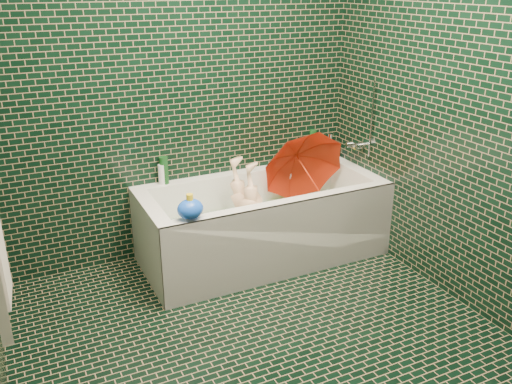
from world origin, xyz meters
name	(u,v)px	position (x,y,z in m)	size (l,w,h in m)	color
floor	(272,354)	(0.00, 0.00, 0.00)	(2.80, 2.80, 0.00)	black
wall_back	(178,80)	(0.00, 1.40, 1.25)	(2.80, 2.80, 0.00)	black
wall_right	(483,103)	(1.30, 0.00, 1.25)	(2.80, 2.80, 0.00)	black
bathtub	(264,230)	(0.45, 1.01, 0.21)	(1.70, 0.75, 0.55)	white
bath_mat	(262,236)	(0.45, 1.02, 0.16)	(1.35, 0.47, 0.01)	#44CC28
water	(263,218)	(0.45, 1.02, 0.30)	(1.48, 0.53, 0.00)	silver
faucet	(362,140)	(1.26, 1.02, 0.77)	(0.18, 0.19, 0.55)	silver
child	(251,220)	(0.35, 1.01, 0.31)	(0.32, 0.21, 0.89)	beige
umbrella	(309,175)	(0.84, 1.05, 0.55)	(0.60, 0.60, 0.53)	red
soap_bottle_a	(334,157)	(1.25, 1.34, 0.55)	(0.09, 0.09, 0.23)	white
soap_bottle_b	(335,157)	(1.25, 1.33, 0.55)	(0.08, 0.08, 0.17)	#471E71
soap_bottle_c	(333,157)	(1.24, 1.34, 0.55)	(0.13, 0.13, 0.17)	#124018
bottle_right_tall	(313,145)	(1.05, 1.35, 0.67)	(0.06, 0.06, 0.25)	#124018
bottle_right_pump	(330,145)	(1.22, 1.36, 0.65)	(0.05, 0.05, 0.20)	silver
bottle_left_tall	(164,170)	(-0.15, 1.36, 0.65)	(0.06, 0.06, 0.20)	#124018
bottle_left_short	(162,174)	(-0.17, 1.35, 0.62)	(0.05, 0.05, 0.14)	white
rubber_duck	(311,156)	(1.02, 1.33, 0.59)	(0.11, 0.08, 0.09)	yellow
bath_toy	(190,209)	(-0.19, 0.71, 0.62)	(0.19, 0.17, 0.16)	blue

